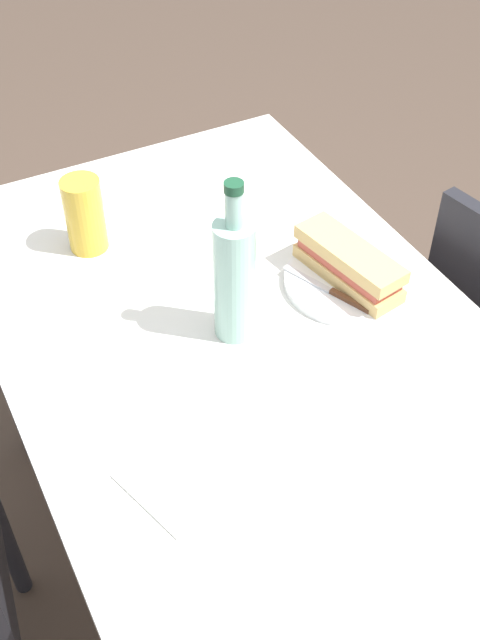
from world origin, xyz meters
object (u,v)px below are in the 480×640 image
plate_near (347,281)px  water_bottle (235,278)px  baguette_sandwich_near (349,263)px  beer_glass (85,215)px  dining_table (240,375)px  olive_bowl (102,183)px  knife_near (331,291)px

plate_near → water_bottle: water_bottle is taller
baguette_sandwich_near → beer_glass: beer_glass is taller
dining_table → olive_bowl: size_ratio=11.83×
dining_table → beer_glass: beer_glass is taller
water_bottle → olive_bowl: water_bottle is taller
dining_table → knife_near: knife_near is taller
dining_table → beer_glass: bearing=24.5°
plate_near → beer_glass: size_ratio=1.54×
dining_table → beer_glass: 0.40m
knife_near → water_bottle: 0.21m
plate_near → beer_glass: 0.48m
knife_near → olive_bowl: 0.55m
water_bottle → beer_glass: 0.35m
baguette_sandwich_near → beer_glass: 0.48m
plate_near → olive_bowl: bearing=30.5°
water_bottle → olive_bowl: 0.50m
plate_near → baguette_sandwich_near: size_ratio=1.00×
baguette_sandwich_near → water_bottle: size_ratio=0.76×
plate_near → dining_table: bearing=93.1°
water_bottle → beer_glass: size_ratio=2.04×
plate_near → beer_glass: beer_glass is taller
plate_near → knife_near: size_ratio=1.29×
knife_near → beer_glass: beer_glass is taller
plate_near → beer_glass: (0.31, 0.36, 0.06)m
dining_table → plate_near: bearing=-86.9°
knife_near → olive_bowl: bearing=25.4°
dining_table → knife_near: bearing=-92.5°
dining_table → plate_near: plate_near is taller
plate_near → baguette_sandwich_near: 0.04m
olive_bowl → dining_table: bearing=-172.7°
beer_glass → water_bottle: bearing=-157.0°
dining_table → plate_near: size_ratio=5.41×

